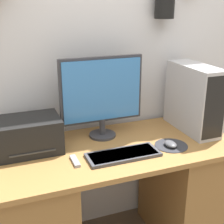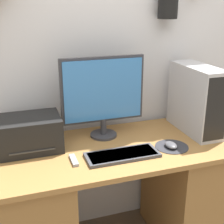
% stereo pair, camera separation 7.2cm
% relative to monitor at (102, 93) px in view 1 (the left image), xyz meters
% --- Properties ---
extents(wall_back, '(6.40, 0.18, 2.74)m').
position_rel_monitor_xyz_m(wall_back, '(0.03, 0.21, 0.28)').
color(wall_back, silver).
rests_on(wall_back, ground_plane).
extents(desk, '(1.46, 0.67, 0.79)m').
position_rel_monitor_xyz_m(desk, '(0.03, -0.18, -0.67)').
color(desk, olive).
rests_on(desk, ground_plane).
extents(monitor, '(0.53, 0.17, 0.51)m').
position_rel_monitor_xyz_m(monitor, '(0.00, 0.00, 0.00)').
color(monitor, '#333338').
rests_on(monitor, desk).
extents(keyboard, '(0.41, 0.16, 0.02)m').
position_rel_monitor_xyz_m(keyboard, '(0.02, -0.30, -0.28)').
color(keyboard, '#3D3D42').
rests_on(keyboard, desk).
extents(mousepad, '(0.20, 0.20, 0.00)m').
position_rel_monitor_xyz_m(mousepad, '(0.34, -0.29, -0.29)').
color(mousepad, '#2D2D33').
rests_on(mousepad, desk).
extents(mouse, '(0.06, 0.10, 0.03)m').
position_rel_monitor_xyz_m(mouse, '(0.33, -0.30, -0.27)').
color(mouse, '#4C4C51').
rests_on(mouse, mousepad).
extents(computer_tower, '(0.17, 0.44, 0.44)m').
position_rel_monitor_xyz_m(computer_tower, '(0.60, -0.11, -0.07)').
color(computer_tower, '#B2B2B7').
rests_on(computer_tower, desk).
extents(printer, '(0.36, 0.27, 0.20)m').
position_rel_monitor_xyz_m(printer, '(-0.46, -0.04, -0.19)').
color(printer, black).
rests_on(printer, desk).
extents(remote_control, '(0.03, 0.13, 0.02)m').
position_rel_monitor_xyz_m(remote_control, '(-0.25, -0.28, -0.28)').
color(remote_control, gray).
rests_on(remote_control, desk).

